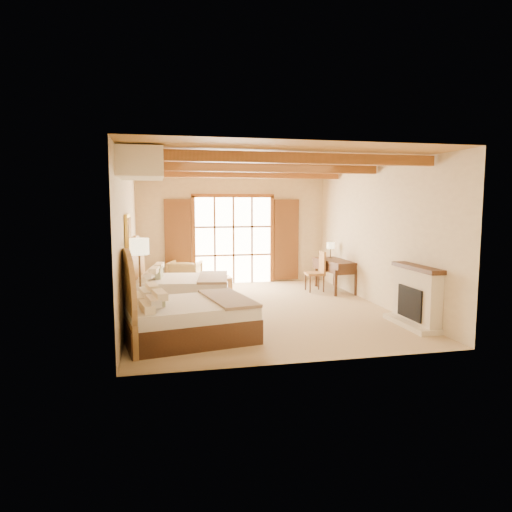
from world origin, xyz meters
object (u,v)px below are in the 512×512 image
object	(u,v)px
bed_near	(179,315)
bed_far	(174,288)
desk	(335,274)
nightstand	(143,313)
armchair	(185,275)

from	to	relation	value
bed_near	bed_far	xyz separation A→B (m)	(0.02, 2.63, 0.00)
bed_near	desk	world-z (taller)	bed_near
bed_far	desk	xyz separation A→B (m)	(4.28, 0.98, 0.02)
bed_near	nightstand	xyz separation A→B (m)	(-0.63, 0.83, -0.13)
bed_far	armchair	xyz separation A→B (m)	(0.36, 2.12, -0.04)
nightstand	bed_far	bearing A→B (deg)	80.04
nightstand	armchair	world-z (taller)	armchair
armchair	desk	xyz separation A→B (m)	(3.93, -1.14, 0.06)
bed_near	nightstand	bearing A→B (deg)	116.90
desk	nightstand	bearing A→B (deg)	-156.38
bed_far	bed_near	bearing A→B (deg)	-81.67
bed_near	bed_far	world-z (taller)	bed_far
desk	bed_far	bearing A→B (deg)	-172.91
armchair	nightstand	bearing A→B (deg)	93.50
nightstand	armchair	size ratio (longest dim) A/B	0.69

